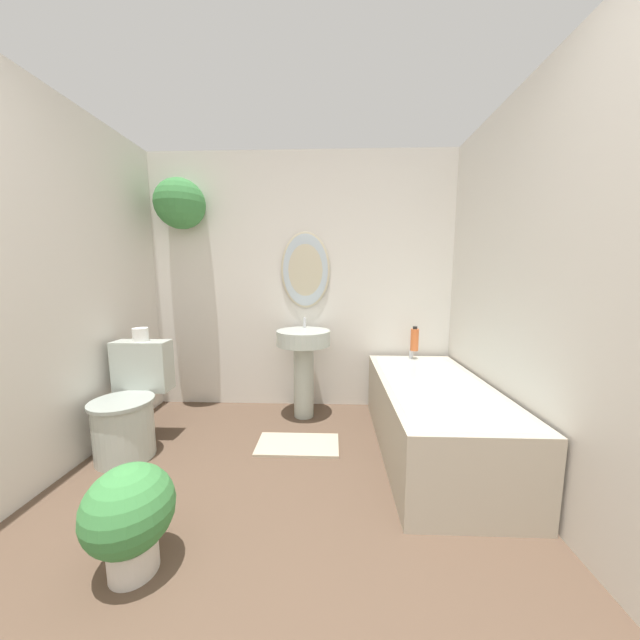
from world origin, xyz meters
TOP-DOWN VIEW (x-y plane):
  - wall_back at (-0.18, 2.68)m, footprint 2.95×0.44m
  - wall_left at (-1.45, 1.34)m, footprint 0.06×2.80m
  - wall_right at (1.45, 1.34)m, footprint 0.06×2.80m
  - toilet at (-1.15, 1.76)m, footprint 0.41×0.56m
  - pedestal_sink at (0.04, 2.40)m, footprint 0.48×0.48m
  - bathtub at (1.02, 1.84)m, footprint 0.74×1.57m
  - shampoo_bottle at (1.05, 2.51)m, footprint 0.07×0.07m
  - potted_plant at (-0.55, 0.82)m, footprint 0.36×0.36m
  - bath_mat at (0.04, 1.87)m, footprint 0.61×0.33m
  - toilet_paper_roll at (-1.15, 1.95)m, footprint 0.11×0.11m

SIDE VIEW (x-z plane):
  - bath_mat at x=0.04m, z-range 0.00..0.02m
  - bathtub at x=1.02m, z-range -0.03..0.57m
  - potted_plant at x=-0.55m, z-range 0.03..0.51m
  - toilet at x=-1.15m, z-range -0.07..0.71m
  - pedestal_sink at x=0.04m, z-range 0.12..1.01m
  - shampoo_bottle at x=1.05m, z-range 0.58..0.81m
  - toilet_paper_roll at x=-1.15m, z-range 0.78..0.88m
  - wall_left at x=-1.45m, z-range 0.00..2.40m
  - wall_right at x=1.45m, z-range 0.00..2.40m
  - wall_back at x=-0.18m, z-range 0.12..2.52m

